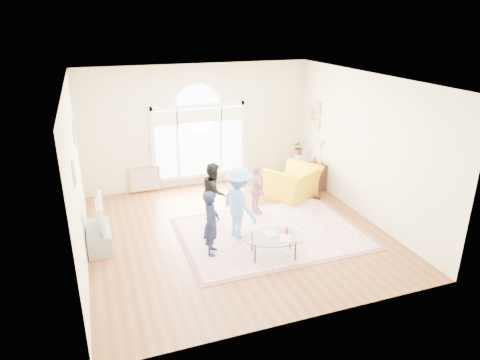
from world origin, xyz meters
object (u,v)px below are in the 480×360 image
object	(u,v)px
area_rug	(271,233)
television	(97,214)
coffee_table	(274,238)
tv_console	(99,238)
armchair	(294,182)

from	to	relation	value
area_rug	television	distance (m)	3.54
area_rug	coffee_table	bearing A→B (deg)	-110.89
tv_console	armchair	distance (m)	4.86
tv_console	television	xyz separation A→B (m)	(0.01, 0.00, 0.51)
tv_console	coffee_table	size ratio (longest dim) A/B	0.75
tv_console	coffee_table	xyz separation A→B (m)	(3.10, -1.47, 0.19)
tv_console	armchair	size ratio (longest dim) A/B	0.83
area_rug	armchair	bearing A→B (deg)	51.27
armchair	tv_console	bearing A→B (deg)	-18.16
area_rug	armchair	distance (m)	2.14
television	coffee_table	xyz separation A→B (m)	(3.09, -1.47, -0.32)
area_rug	television	size ratio (longest dim) A/B	3.47
television	armchair	xyz separation A→B (m)	(4.74, 1.02, -0.33)
area_rug	tv_console	bearing A→B (deg)	169.75
tv_console	television	distance (m)	0.51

